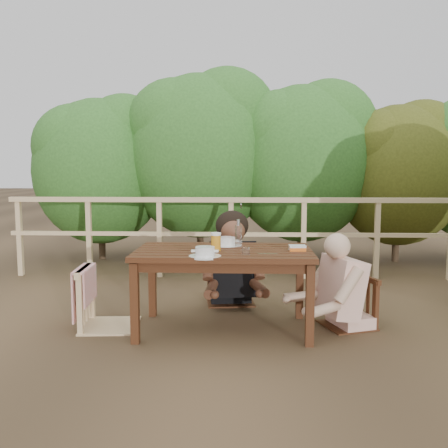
{
  "coord_description": "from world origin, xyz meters",
  "views": [
    {
      "loc": [
        0.18,
        -3.99,
        1.36
      ],
      "look_at": [
        0.0,
        0.05,
        0.9
      ],
      "focal_mm": 38.87,
      "sensor_mm": 36.0,
      "label": 1
    }
  ],
  "objects_px": {
    "soup_near": "(205,252)",
    "chair_left": "(109,271)",
    "chair_far": "(230,257)",
    "woman": "(230,232)",
    "beer_glass": "(216,242)",
    "table": "(224,291)",
    "bottle": "(238,234)",
    "butter_tub": "(297,249)",
    "diner_right": "(352,249)",
    "soup_far": "(226,242)",
    "chair_right": "(348,280)",
    "tumbler": "(246,252)"
  },
  "relations": [
    {
      "from": "chair_far",
      "to": "soup_far",
      "type": "relative_size",
      "value": 3.63
    },
    {
      "from": "woman",
      "to": "soup_far",
      "type": "distance_m",
      "value": 0.65
    },
    {
      "from": "tumbler",
      "to": "table",
      "type": "bearing_deg",
      "value": 127.72
    },
    {
      "from": "table",
      "to": "beer_glass",
      "type": "bearing_deg",
      "value": -143.46
    },
    {
      "from": "soup_near",
      "to": "chair_left",
      "type": "bearing_deg",
      "value": 158.86
    },
    {
      "from": "chair_right",
      "to": "butter_tub",
      "type": "relative_size",
      "value": 6.01
    },
    {
      "from": "soup_far",
      "to": "bottle",
      "type": "xyz_separation_m",
      "value": [
        0.11,
        -0.09,
        0.08
      ]
    },
    {
      "from": "chair_left",
      "to": "soup_near",
      "type": "distance_m",
      "value": 0.94
    },
    {
      "from": "woman",
      "to": "diner_right",
      "type": "distance_m",
      "value": 1.3
    },
    {
      "from": "table",
      "to": "chair_far",
      "type": "height_order",
      "value": "chair_far"
    },
    {
      "from": "butter_tub",
      "to": "bottle",
      "type": "bearing_deg",
      "value": 158.71
    },
    {
      "from": "table",
      "to": "soup_far",
      "type": "relative_size",
      "value": 5.65
    },
    {
      "from": "woman",
      "to": "chair_right",
      "type": "bearing_deg",
      "value": 137.07
    },
    {
      "from": "chair_left",
      "to": "chair_right",
      "type": "height_order",
      "value": "chair_left"
    },
    {
      "from": "butter_tub",
      "to": "chair_right",
      "type": "bearing_deg",
      "value": 18.53
    },
    {
      "from": "table",
      "to": "bottle",
      "type": "xyz_separation_m",
      "value": [
        0.12,
        0.14,
        0.46
      ]
    },
    {
      "from": "table",
      "to": "soup_near",
      "type": "distance_m",
      "value": 0.5
    },
    {
      "from": "chair_left",
      "to": "bottle",
      "type": "height_order",
      "value": "chair_left"
    },
    {
      "from": "woman",
      "to": "soup_near",
      "type": "xyz_separation_m",
      "value": [
        -0.16,
        -1.18,
        -0.01
      ]
    },
    {
      "from": "chair_far",
      "to": "soup_near",
      "type": "xyz_separation_m",
      "value": [
        -0.16,
        -1.16,
        0.25
      ]
    },
    {
      "from": "soup_near",
      "to": "beer_glass",
      "type": "height_order",
      "value": "beer_glass"
    },
    {
      "from": "chair_far",
      "to": "soup_near",
      "type": "bearing_deg",
      "value": -105.22
    },
    {
      "from": "woman",
      "to": "beer_glass",
      "type": "bearing_deg",
      "value": 77.15
    },
    {
      "from": "soup_far",
      "to": "tumbler",
      "type": "xyz_separation_m",
      "value": [
        0.17,
        -0.47,
        -0.01
      ]
    },
    {
      "from": "chair_left",
      "to": "chair_far",
      "type": "height_order",
      "value": "chair_left"
    },
    {
      "from": "chair_right",
      "to": "woman",
      "type": "height_order",
      "value": "woman"
    },
    {
      "from": "table",
      "to": "diner_right",
      "type": "xyz_separation_m",
      "value": [
        1.09,
        0.14,
        0.34
      ]
    },
    {
      "from": "soup_near",
      "to": "table",
      "type": "bearing_deg",
      "value": 65.85
    },
    {
      "from": "chair_far",
      "to": "diner_right",
      "type": "distance_m",
      "value": 1.31
    },
    {
      "from": "soup_far",
      "to": "bottle",
      "type": "height_order",
      "value": "bottle"
    },
    {
      "from": "woman",
      "to": "butter_tub",
      "type": "distance_m",
      "value": 1.08
    },
    {
      "from": "bottle",
      "to": "beer_glass",
      "type": "bearing_deg",
      "value": -134.2
    },
    {
      "from": "chair_far",
      "to": "woman",
      "type": "height_order",
      "value": "woman"
    },
    {
      "from": "chair_left",
      "to": "diner_right",
      "type": "relative_size",
      "value": 0.73
    },
    {
      "from": "diner_right",
      "to": "soup_far",
      "type": "relative_size",
      "value": 5.22
    },
    {
      "from": "table",
      "to": "chair_left",
      "type": "xyz_separation_m",
      "value": [
        -0.99,
        0.03,
        0.16
      ]
    },
    {
      "from": "tumbler",
      "to": "bottle",
      "type": "bearing_deg",
      "value": 99.63
    },
    {
      "from": "chair_far",
      "to": "beer_glass",
      "type": "distance_m",
      "value": 0.96
    },
    {
      "from": "chair_right",
      "to": "tumbler",
      "type": "relative_size",
      "value": 10.99
    },
    {
      "from": "bottle",
      "to": "chair_right",
      "type": "bearing_deg",
      "value": 0.24
    },
    {
      "from": "table",
      "to": "chair_far",
      "type": "relative_size",
      "value": 1.56
    },
    {
      "from": "chair_far",
      "to": "chair_left",
      "type": "bearing_deg",
      "value": -148.06
    },
    {
      "from": "butter_tub",
      "to": "chair_far",
      "type": "bearing_deg",
      "value": 120.86
    },
    {
      "from": "bottle",
      "to": "woman",
      "type": "bearing_deg",
      "value": 97.12
    },
    {
      "from": "table",
      "to": "chair_far",
      "type": "bearing_deg",
      "value": 88.26
    },
    {
      "from": "table",
      "to": "soup_near",
      "type": "height_order",
      "value": "soup_near"
    },
    {
      "from": "chair_far",
      "to": "soup_near",
      "type": "height_order",
      "value": "chair_far"
    },
    {
      "from": "soup_far",
      "to": "beer_glass",
      "type": "distance_m",
      "value": 0.29
    },
    {
      "from": "beer_glass",
      "to": "bottle",
      "type": "height_order",
      "value": "bottle"
    },
    {
      "from": "chair_left",
      "to": "soup_near",
      "type": "bearing_deg",
      "value": -115.86
    }
  ]
}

